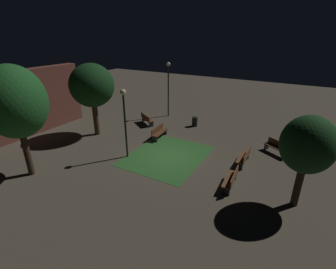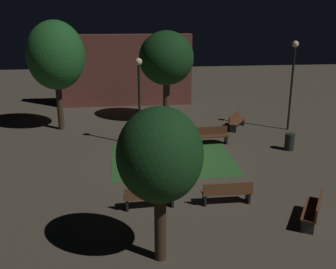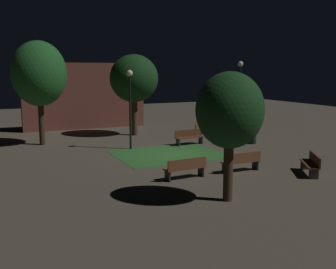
% 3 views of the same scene
% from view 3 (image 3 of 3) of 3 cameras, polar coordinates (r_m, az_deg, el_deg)
% --- Properties ---
extents(ground_plane, '(60.00, 60.00, 0.00)m').
position_cam_3_polar(ground_plane, '(20.73, 0.32, -2.99)').
color(ground_plane, '#4C4438').
extents(grass_lawn, '(5.59, 4.63, 0.01)m').
position_cam_3_polar(grass_lawn, '(20.91, 0.14, -2.86)').
color(grass_lawn, '#2D6028').
rests_on(grass_lawn, ground).
extents(bench_path_side, '(1.83, 0.59, 0.88)m').
position_cam_3_polar(bench_path_side, '(16.14, 2.58, -4.82)').
color(bench_path_side, brown).
rests_on(bench_path_side, ground).
extents(bench_by_lamp, '(1.80, 0.49, 0.88)m').
position_cam_3_polar(bench_by_lamp, '(17.55, 10.64, -3.81)').
color(bench_by_lamp, brown).
rests_on(bench_by_lamp, ground).
extents(bench_corner, '(1.83, 0.61, 0.88)m').
position_cam_3_polar(bench_corner, '(23.55, 3.07, -0.31)').
color(bench_corner, '#512D19').
rests_on(bench_corner, ground).
extents(bench_front_left, '(1.35, 1.78, 0.88)m').
position_cam_3_polar(bench_front_left, '(17.95, 20.09, -3.93)').
color(bench_front_left, brown).
rests_on(bench_front_left, ground).
extents(bench_back_row, '(1.39, 1.77, 0.88)m').
position_cam_3_polar(bench_back_row, '(26.70, 4.44, 0.82)').
color(bench_back_row, brown).
rests_on(bench_back_row, ground).
extents(tree_back_right, '(3.25, 3.25, 5.47)m').
position_cam_3_polar(tree_back_right, '(26.75, -4.96, 8.05)').
color(tree_back_right, '#423021').
rests_on(tree_back_right, ground).
extents(tree_back_left, '(3.17, 3.17, 6.12)m').
position_cam_3_polar(tree_back_left, '(24.32, -18.22, 8.34)').
color(tree_back_left, '#38281C').
rests_on(tree_back_left, ground).
extents(tree_tall_center, '(2.28, 2.28, 4.40)m').
position_cam_3_polar(tree_tall_center, '(13.17, 8.94, 3.34)').
color(tree_tall_center, '#38281C').
rests_on(tree_tall_center, ground).
extents(lamp_post_near_wall, '(0.36, 0.36, 5.02)m').
position_cam_3_polar(lamp_post_near_wall, '(27.54, 10.39, 6.98)').
color(lamp_post_near_wall, black).
rests_on(lamp_post_near_wall, ground).
extents(lamp_post_plaza_east, '(0.36, 0.36, 4.43)m').
position_cam_3_polar(lamp_post_plaza_east, '(21.98, -5.55, 5.64)').
color(lamp_post_plaza_east, black).
rests_on(lamp_post_plaza_east, ground).
extents(trash_bin, '(0.47, 0.47, 0.83)m').
position_cam_3_polar(trash_bin, '(24.37, 12.17, -0.34)').
color(trash_bin, black).
rests_on(trash_bin, ground).
extents(building_wall_backdrop, '(9.19, 0.80, 4.96)m').
position_cam_3_polar(building_wall_backdrop, '(30.56, -11.96, 5.50)').
color(building_wall_backdrop, brown).
rests_on(building_wall_backdrop, ground).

